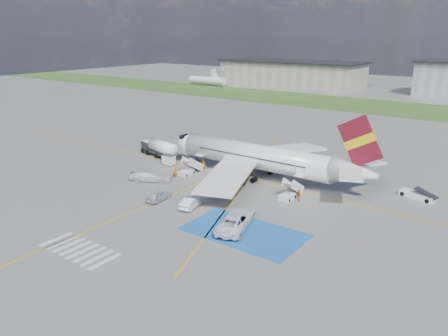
{
  "coord_description": "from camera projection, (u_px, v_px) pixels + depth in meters",
  "views": [
    {
      "loc": [
        35.4,
        -42.58,
        22.2
      ],
      "look_at": [
        -0.03,
        5.74,
        3.5
      ],
      "focal_mm": 35.0,
      "sensor_mm": 36.0,
      "label": 1
    }
  ],
  "objects": [
    {
      "name": "airliner",
      "position": [
        263.0,
        158.0,
        68.29
      ],
      "size": [
        36.81,
        32.95,
        11.92
      ],
      "color": "white",
      "rests_on": "ground"
    },
    {
      "name": "airstairs_fwd",
      "position": [
        188.0,
        170.0,
        71.25
      ],
      "size": [
        1.9,
        5.2,
        3.6
      ],
      "color": "white",
      "rests_on": "ground"
    },
    {
      "name": "crosswalk",
      "position": [
        79.0,
        250.0,
        46.54
      ],
      "size": [
        9.0,
        4.0,
        0.01
      ],
      "color": "silver",
      "rests_on": "ground"
    },
    {
      "name": "taxiway_line_cross",
      "position": [
        118.0,
        218.0,
        54.5
      ],
      "size": [
        0.2,
        60.0,
        0.01
      ],
      "primitive_type": "cube",
      "color": "gold",
      "rests_on": "ground"
    },
    {
      "name": "belt_loader",
      "position": [
        418.0,
        196.0,
        60.84
      ],
      "size": [
        5.39,
        2.99,
        1.56
      ],
      "rotation": [
        0.0,
        0.0,
        -0.26
      ],
      "color": "white",
      "rests_on": "ground"
    },
    {
      "name": "terminal_west",
      "position": [
        291.0,
        74.0,
        189.01
      ],
      "size": [
        60.0,
        22.0,
        10.0
      ],
      "primitive_type": "cube",
      "color": "gray",
      "rests_on": "ground"
    },
    {
      "name": "taxiway_line_main",
      "position": [
        248.0,
        180.0,
        68.61
      ],
      "size": [
        120.0,
        0.2,
        0.01
      ],
      "primitive_type": "cube",
      "color": "gold",
      "rests_on": "ground"
    },
    {
      "name": "fuel_tanker",
      "position": [
        160.0,
        150.0,
        80.92
      ],
      "size": [
        9.63,
        4.46,
        3.18
      ],
      "rotation": [
        0.0,
        0.0,
        -0.22
      ],
      "color": "black",
      "rests_on": "ground"
    },
    {
      "name": "crew_aft",
      "position": [
        299.0,
        195.0,
        59.77
      ],
      "size": [
        0.8,
        1.07,
        1.69
      ],
      "primitive_type": "imported",
      "rotation": [
        0.0,
        0.0,
        2.02
      ],
      "color": "#E45E0C",
      "rests_on": "ground"
    },
    {
      "name": "gpu_cart",
      "position": [
        169.0,
        160.0,
        75.96
      ],
      "size": [
        2.27,
        1.54,
        1.83
      ],
      "rotation": [
        0.0,
        0.0,
        -0.05
      ],
      "color": "white",
      "rests_on": "ground"
    },
    {
      "name": "van_white_b",
      "position": [
        150.0,
        175.0,
        67.73
      ],
      "size": [
        5.52,
        4.04,
        2.0
      ],
      "primitive_type": "imported",
      "rotation": [
        0.0,
        0.0,
        2.01
      ],
      "color": "silver",
      "rests_on": "ground"
    },
    {
      "name": "car_silver_a",
      "position": [
        159.0,
        196.0,
        59.93
      ],
      "size": [
        1.94,
        4.17,
        1.38
      ],
      "primitive_type": "imported",
      "rotation": [
        0.0,
        0.0,
        3.22
      ],
      "color": "#AEB0B5",
      "rests_on": "ground"
    },
    {
      "name": "crew_fwd",
      "position": [
        175.0,
        173.0,
        68.98
      ],
      "size": [
        0.79,
        0.81,
        1.87
      ],
      "primitive_type": "imported",
      "rotation": [
        0.0,
        0.0,
        0.85
      ],
      "color": "#E4590C",
      "rests_on": "ground"
    },
    {
      "name": "airstairs_aft",
      "position": [
        289.0,
        194.0,
        60.81
      ],
      "size": [
        1.9,
        5.2,
        3.6
      ],
      "color": "white",
      "rests_on": "ground"
    },
    {
      "name": "crew_nose",
      "position": [
        203.0,
        164.0,
        73.66
      ],
      "size": [
        1.0,
        1.06,
        1.74
      ],
      "primitive_type": "imported",
      "rotation": [
        0.0,
        0.0,
        -1.02
      ],
      "color": "orange",
      "rests_on": "ground"
    },
    {
      "name": "ground",
      "position": [
        199.0,
        203.0,
        59.38
      ],
      "size": [
        400.0,
        400.0,
        0.0
      ],
      "primitive_type": "plane",
      "color": "#60605E",
      "rests_on": "ground"
    },
    {
      "name": "staging_box",
      "position": [
        244.0,
        232.0,
        50.65
      ],
      "size": [
        14.0,
        8.0,
        0.01
      ],
      "primitive_type": "cube",
      "color": "#1A57A1",
      "rests_on": "ground"
    },
    {
      "name": "van_white_a",
      "position": [
        236.0,
        217.0,
        51.64
      ],
      "size": [
        4.84,
        7.12,
        2.44
      ],
      "primitive_type": "imported",
      "rotation": [
        0.0,
        0.0,
        3.45
      ],
      "color": "white",
      "rests_on": "ground"
    },
    {
      "name": "car_silver_b",
      "position": [
        191.0,
        202.0,
        57.57
      ],
      "size": [
        2.49,
        4.63,
        1.45
      ],
      "primitive_type": "imported",
      "rotation": [
        0.0,
        0.0,
        3.37
      ],
      "color": "silver",
      "rests_on": "ground"
    },
    {
      "name": "grass_strip",
      "position": [
        398.0,
        108.0,
        132.51
      ],
      "size": [
        400.0,
        30.0,
        0.01
      ],
      "primitive_type": "cube",
      "color": "#2D4C1E",
      "rests_on": "ground"
    },
    {
      "name": "taxiway_line_diag",
      "position": [
        248.0,
        180.0,
        68.61
      ],
      "size": [
        20.71,
        56.45,
        0.01
      ],
      "primitive_type": "cube",
      "rotation": [
        0.0,
        0.0,
        0.35
      ],
      "color": "gold",
      "rests_on": "ground"
    }
  ]
}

